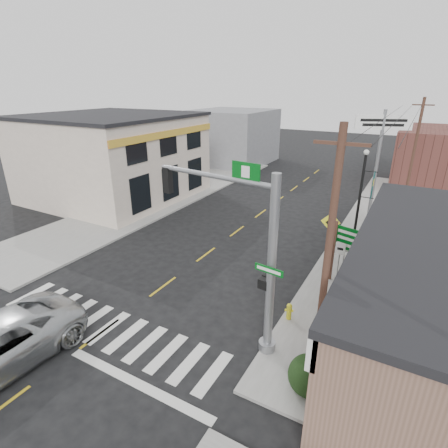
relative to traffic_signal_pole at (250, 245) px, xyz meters
The scene contains 19 objects.
ground 7.19m from the traffic_signal_pole, 157.09° to the right, with size 140.00×140.00×0.00m, color black.
sidewalk_right 12.04m from the traffic_signal_pole, 71.38° to the left, with size 6.00×38.00×0.13m, color gray.
sidewalk_left 18.41m from the traffic_signal_pole, 143.30° to the left, with size 6.00×38.00×0.13m, color gray.
center_line 8.90m from the traffic_signal_pole, 133.28° to the left, with size 0.12×56.00×0.01m, color gold.
crosswalk 7.07m from the traffic_signal_pole, 160.79° to the right, with size 11.00×2.20×0.01m, color silver.
left_building 21.82m from the traffic_signal_pole, 147.48° to the left, with size 12.00×12.00×6.80m, color beige.
bldg_distant_right 28.53m from the traffic_signal_pole, 76.59° to the left, with size 8.00×10.00×5.60m, color brown.
bldg_distant_left 33.96m from the traffic_signal_pole, 118.87° to the left, with size 9.00×10.00×6.40m, color gray.
traffic_signal_pole is the anchor object (origin of this frame).
guide_sign 6.94m from the traffic_signal_pole, 68.99° to the left, with size 1.78×0.14×3.12m.
fire_hydrant 4.33m from the traffic_signal_pole, 66.77° to the left, with size 0.23×0.23×0.73m.
ped_crossing_sign 8.87m from the traffic_signal_pole, 83.90° to the left, with size 1.04×0.07×2.67m.
lamp_post 11.02m from the traffic_signal_pole, 79.58° to the left, with size 0.75×0.59×5.81m.
dance_center_sign 16.14m from the traffic_signal_pole, 82.55° to the left, with size 3.59×0.22×7.64m.
bare_tree 5.15m from the traffic_signal_pole, 25.83° to the left, with size 2.28×2.28×4.55m.
shrub_front 4.55m from the traffic_signal_pole, 20.92° to the right, with size 1.35×1.35×1.01m, color #1A3317.
shrub_back 6.50m from the traffic_signal_pole, 55.25° to the left, with size 1.21×1.21×0.91m, color black.
utility_pole_near 2.70m from the traffic_signal_pole, ahead, with size 1.43×0.21×8.24m.
utility_pole_far 20.50m from the traffic_signal_pole, 78.43° to the left, with size 1.45×0.22×8.31m.
Camera 1 is at (9.81, -7.49, 9.22)m, focal length 28.00 mm.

